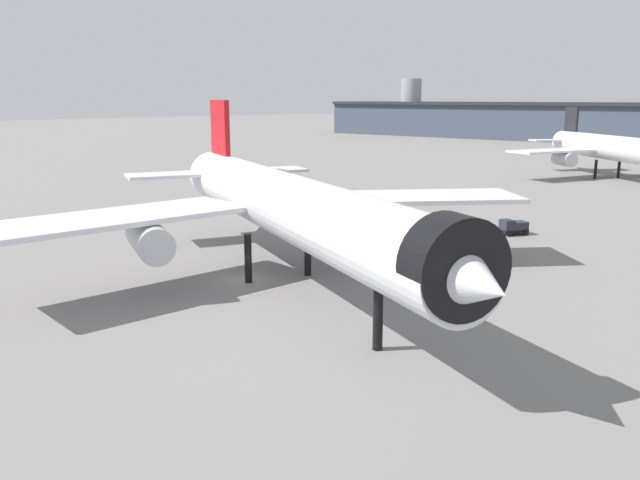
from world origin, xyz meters
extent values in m
plane|color=slate|center=(0.00, 0.00, 0.00)|extent=(900.00, 900.00, 0.00)
cylinder|color=silver|center=(3.86, 1.59, 7.01)|extent=(47.71, 23.02, 5.39)
cone|color=silver|center=(26.73, -7.42, 7.01)|extent=(7.45, 7.09, 5.28)
cone|color=silver|center=(-19.01, 10.59, 7.01)|extent=(8.40, 7.33, 5.12)
cylinder|color=black|center=(25.72, -7.02, 7.41)|extent=(4.25, 5.96, 5.45)
cube|color=silver|center=(5.37, 15.78, 6.34)|extent=(20.13, 22.07, 0.43)
cylinder|color=#B7BAC1|center=(5.49, 12.88, 4.56)|extent=(7.49, 5.28, 2.97)
cube|color=silver|center=(-4.71, -9.82, 6.34)|extent=(9.20, 22.56, 0.43)
cylinder|color=#B7BAC1|center=(-2.64, -7.78, 4.56)|extent=(7.49, 5.28, 2.97)
cube|color=red|center=(-15.35, 9.15, 11.32)|extent=(5.69, 2.66, 8.63)
cube|color=silver|center=(-14.15, 14.88, 7.55)|extent=(7.36, 9.85, 0.32)
cube|color=silver|center=(-18.38, 4.14, 7.55)|extent=(7.36, 9.85, 0.32)
cylinder|color=black|center=(18.50, -4.17, 2.16)|extent=(0.65, 0.65, 4.31)
cylinder|color=black|center=(2.61, 5.12, 2.16)|extent=(0.65, 0.65, 4.31)
cylinder|color=black|center=(0.54, -0.15, 2.16)|extent=(0.65, 0.65, 4.31)
cylinder|color=silver|center=(-4.40, 96.40, 6.26)|extent=(35.38, 28.16, 4.81)
cone|color=silver|center=(-20.65, 108.55, 6.26)|extent=(7.75, 7.41, 4.57)
cube|color=silver|center=(-13.84, 89.05, 5.65)|extent=(12.03, 19.38, 0.38)
cylinder|color=#B7BAC1|center=(-11.75, 90.22, 4.07)|extent=(6.13, 5.52, 2.65)
cube|color=black|center=(-18.05, 106.61, 10.10)|extent=(4.19, 3.30, 7.70)
cube|color=silver|center=(-15.79, 110.98, 6.74)|extent=(7.30, 8.04, 0.29)
cube|color=silver|center=(-21.61, 103.21, 6.74)|extent=(7.30, 8.04, 0.29)
cylinder|color=black|center=(-4.52, 99.64, 1.92)|extent=(0.58, 0.58, 3.85)
cylinder|color=black|center=(-7.54, 95.59, 1.92)|extent=(0.58, 0.58, 3.85)
cube|color=#3D4756|center=(-43.56, 207.17, 6.59)|extent=(245.98, 41.68, 13.18)
cube|color=#232628|center=(-43.56, 207.17, 13.78)|extent=(246.15, 44.17, 1.20)
cylinder|color=#939399|center=(-132.08, 201.08, 12.10)|extent=(8.97, 8.97, 24.20)
cube|color=black|center=(7.23, 34.77, 0.50)|extent=(2.86, 3.58, 0.30)
cube|color=#232833|center=(6.80, 33.91, 1.25)|extent=(2.00, 1.86, 1.20)
cube|color=#1E2D38|center=(6.55, 33.40, 1.49)|extent=(1.24, 0.67, 0.60)
cube|color=#232833|center=(7.48, 35.29, 1.10)|extent=(2.29, 2.43, 0.90)
cylinder|color=black|center=(7.45, 33.41, 0.35)|extent=(0.56, 0.75, 0.70)
cylinder|color=black|center=(6.01, 34.12, 0.35)|extent=(0.56, 0.75, 0.70)
cylinder|color=black|center=(8.44, 35.42, 0.35)|extent=(0.56, 0.75, 0.70)
cylinder|color=black|center=(7.01, 36.13, 0.35)|extent=(0.56, 0.75, 0.70)
camera|label=1|loc=(43.14, -34.51, 15.82)|focal=36.10mm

